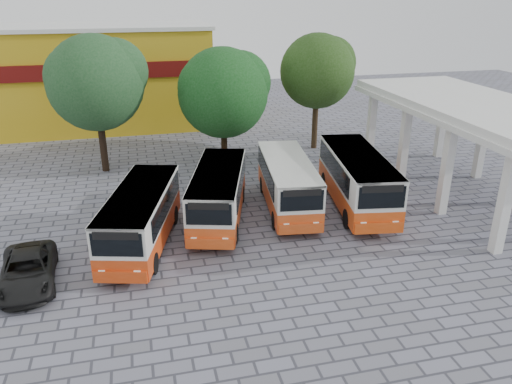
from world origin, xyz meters
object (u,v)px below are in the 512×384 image
object	(u,v)px
bus_far_left	(141,215)
parked_car	(27,271)
bus_far_right	(357,177)
bus_centre_left	(218,192)
bus_centre_right	(288,181)

from	to	relation	value
bus_far_left	parked_car	bearing A→B (deg)	-138.73
bus_far_left	bus_far_right	world-z (taller)	bus_far_right
bus_centre_left	bus_far_right	size ratio (longest dim) A/B	0.94
bus_far_left	bus_far_right	size ratio (longest dim) A/B	0.93
bus_far_right	bus_far_left	bearing A→B (deg)	-161.59
bus_centre_left	bus_centre_right	xyz separation A→B (m)	(3.81, 0.59, 0.01)
bus_centre_left	bus_far_right	world-z (taller)	bus_far_right
bus_far_left	bus_centre_right	size ratio (longest dim) A/B	1.01
bus_far_left	bus_centre_left	xyz separation A→B (m)	(3.85, 1.89, 0.01)
bus_centre_left	parked_car	bearing A→B (deg)	-138.01
bus_centre_left	bus_centre_right	distance (m)	3.86
bus_centre_left	parked_car	size ratio (longest dim) A/B	1.76
bus_far_right	parked_car	distance (m)	16.45
bus_centre_right	parked_car	world-z (taller)	bus_centre_right
bus_centre_right	parked_car	distance (m)	13.13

